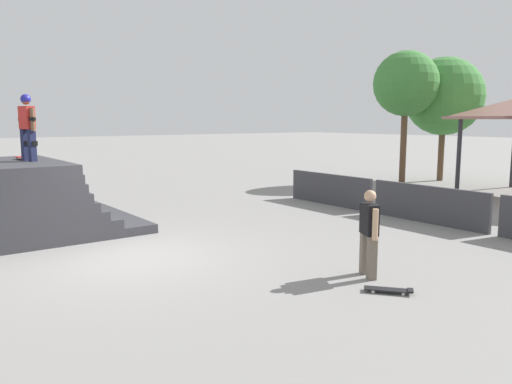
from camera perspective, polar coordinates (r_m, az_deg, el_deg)
The scene contains 9 objects.
ground_plane at distance 10.87m, azimuth -14.16°, elevation -7.28°, with size 160.00×160.00×0.00m, color gray.
quarter_pipe_ramp at distance 13.92m, azimuth -24.83°, elevation -0.94°, with size 4.01×4.16×1.84m.
skater_on_deck at distance 13.66m, azimuth -24.69°, elevation 7.19°, with size 0.71×0.34×1.65m.
skateboard_on_deck at distance 14.26m, azimuth -25.08°, elevation 3.60°, with size 0.86×0.27×0.09m.
bystander_walking at distance 9.33m, azimuth 12.80°, elevation -4.14°, with size 0.62×0.39×1.61m.
skateboard_on_ground at distance 8.75m, azimuth 15.08°, elevation -10.73°, with size 0.75×0.66×0.09m.
barrier_fence at distance 14.74m, azimuth 19.06°, elevation -1.35°, with size 11.35×0.12×1.05m.
tree_beside_pavilion at distance 25.32m, azimuth 20.69°, elevation 10.17°, with size 3.63×3.63×5.78m.
tree_far_back at distance 23.72m, azimuth 16.75°, elevation 11.71°, with size 2.89×2.89×5.93m.
Camera 1 is at (9.72, -3.95, 2.85)m, focal length 35.00 mm.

